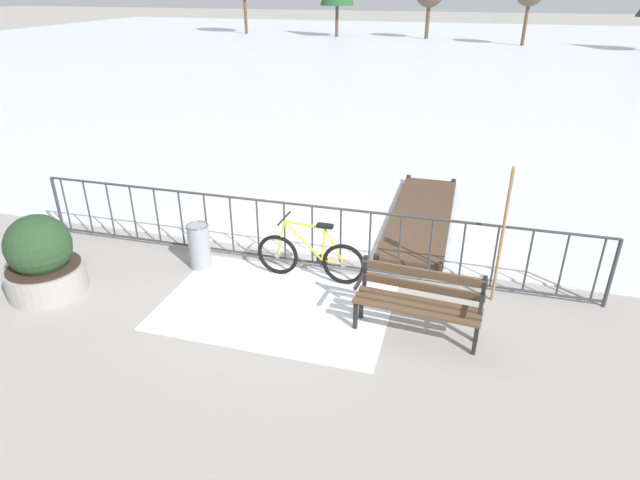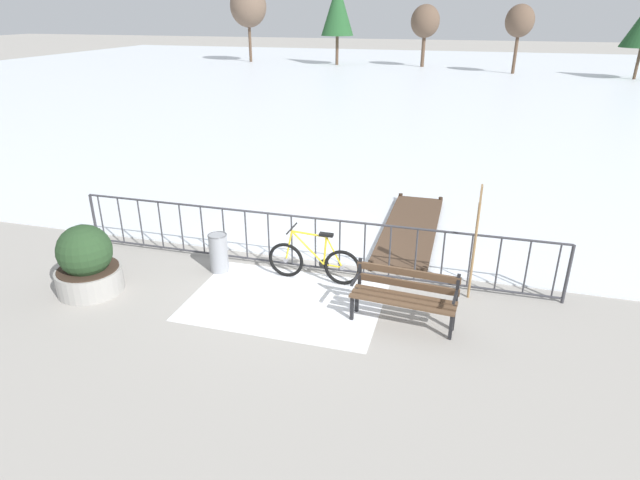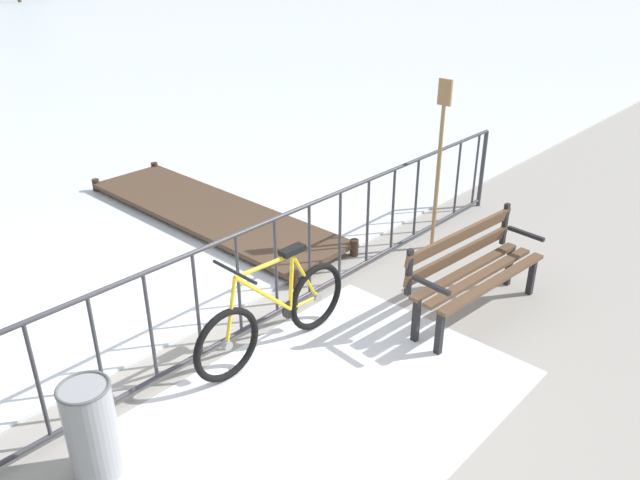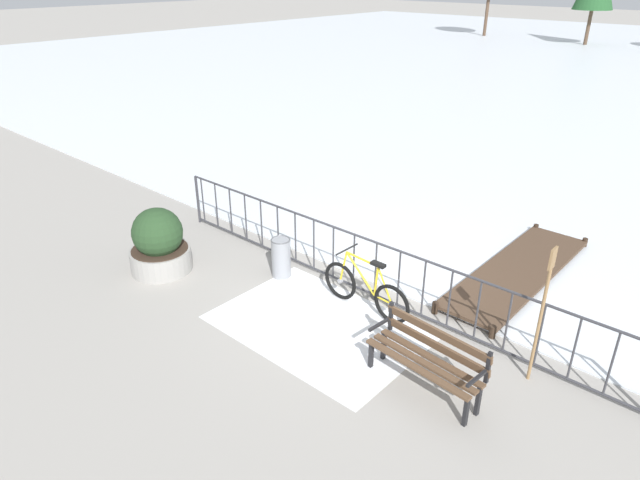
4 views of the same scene
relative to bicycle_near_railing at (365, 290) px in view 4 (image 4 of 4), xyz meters
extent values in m
plane|color=#9E9991|center=(-0.31, 0.37, -0.37)|extent=(160.00, 160.00, 0.00)
cube|color=white|center=(-0.25, -0.83, -0.36)|extent=(3.18, 2.19, 0.01)
cylinder|color=#38383D|center=(-0.31, 0.37, 0.68)|extent=(9.00, 0.04, 0.04)
cylinder|color=#38383D|center=(-0.31, 0.37, -0.29)|extent=(9.00, 0.04, 0.04)
cylinder|color=#38383D|center=(-4.81, 0.37, 0.16)|extent=(0.06, 0.06, 1.05)
cylinder|color=#38383D|center=(-4.63, 0.37, 0.20)|extent=(0.03, 0.03, 0.97)
cylinder|color=#38383D|center=(-4.17, 0.37, 0.20)|extent=(0.03, 0.03, 0.97)
cylinder|color=#38383D|center=(-3.72, 0.37, 0.20)|extent=(0.03, 0.03, 0.97)
cylinder|color=#38383D|center=(-3.26, 0.37, 0.20)|extent=(0.03, 0.03, 0.97)
cylinder|color=#38383D|center=(-2.81, 0.37, 0.20)|extent=(0.03, 0.03, 0.97)
cylinder|color=#38383D|center=(-2.35, 0.37, 0.20)|extent=(0.03, 0.03, 0.97)
cylinder|color=#38383D|center=(-1.90, 0.37, 0.20)|extent=(0.03, 0.03, 0.97)
cylinder|color=#38383D|center=(-1.44, 0.37, 0.20)|extent=(0.03, 0.03, 0.97)
cylinder|color=#38383D|center=(-0.99, 0.37, 0.20)|extent=(0.03, 0.03, 0.97)
cylinder|color=#38383D|center=(-0.53, 0.37, 0.20)|extent=(0.03, 0.03, 0.97)
cylinder|color=#38383D|center=(-0.08, 0.37, 0.20)|extent=(0.03, 0.03, 0.97)
cylinder|color=#38383D|center=(0.38, 0.37, 0.20)|extent=(0.03, 0.03, 0.97)
cylinder|color=#38383D|center=(0.83, 0.37, 0.20)|extent=(0.03, 0.03, 0.97)
cylinder|color=#38383D|center=(1.29, 0.37, 0.20)|extent=(0.03, 0.03, 0.97)
cylinder|color=#38383D|center=(1.74, 0.37, 0.20)|extent=(0.03, 0.03, 0.97)
cylinder|color=#38383D|center=(2.20, 0.37, 0.20)|extent=(0.03, 0.03, 0.97)
cylinder|color=#38383D|center=(2.65, 0.37, 0.20)|extent=(0.03, 0.03, 0.97)
cylinder|color=#38383D|center=(3.11, 0.37, 0.20)|extent=(0.03, 0.03, 0.97)
cylinder|color=#38383D|center=(3.56, 0.37, 0.20)|extent=(0.03, 0.03, 0.97)
torus|color=black|center=(0.52, -0.01, -0.04)|extent=(0.66, 0.07, 0.66)
cylinder|color=gray|center=(0.52, -0.01, -0.04)|extent=(0.08, 0.06, 0.08)
torus|color=black|center=(-0.53, 0.01, -0.04)|extent=(0.66, 0.07, 0.66)
cylinder|color=gray|center=(-0.53, 0.01, -0.04)|extent=(0.08, 0.06, 0.08)
cylinder|color=yellow|center=(0.21, 0.00, 0.25)|extent=(0.08, 0.04, 0.53)
cylinder|color=yellow|center=(-0.11, 0.00, 0.26)|extent=(0.61, 0.05, 0.59)
cylinder|color=yellow|center=(-0.09, 0.00, 0.53)|extent=(0.63, 0.05, 0.07)
cylinder|color=yellow|center=(0.35, -0.01, -0.03)|extent=(0.34, 0.04, 0.05)
cylinder|color=yellow|center=(0.37, -0.01, 0.24)|extent=(0.32, 0.04, 0.56)
cylinder|color=yellow|center=(-0.47, 0.01, 0.25)|extent=(0.16, 0.04, 0.59)
cube|color=black|center=(0.23, 0.00, 0.55)|extent=(0.24, 0.10, 0.05)
cylinder|color=black|center=(-0.40, 0.01, 0.59)|extent=(0.04, 0.52, 0.03)
cylinder|color=black|center=(0.19, 0.00, -0.02)|extent=(0.18, 0.02, 0.18)
cube|color=brown|center=(1.72, -0.87, 0.07)|extent=(1.60, 0.24, 0.04)
cube|color=brown|center=(1.71, -1.02, 0.07)|extent=(1.60, 0.24, 0.04)
cube|color=brown|center=(1.70, -1.17, 0.07)|extent=(1.60, 0.24, 0.04)
cube|color=brown|center=(1.73, -0.77, 0.21)|extent=(1.60, 0.19, 0.12)
cube|color=brown|center=(1.73, -0.77, 0.41)|extent=(1.60, 0.19, 0.12)
cube|color=black|center=(2.46, -1.22, -0.15)|extent=(0.05, 0.06, 0.44)
cube|color=black|center=(2.48, -0.95, -0.15)|extent=(0.05, 0.06, 0.44)
cube|color=black|center=(2.49, -0.84, 0.30)|extent=(0.05, 0.05, 0.45)
cube|color=black|center=(2.47, -1.08, 0.27)|extent=(0.07, 0.40, 0.04)
cube|color=black|center=(0.94, -1.09, -0.15)|extent=(0.05, 0.06, 0.44)
cube|color=black|center=(0.96, -0.82, -0.15)|extent=(0.05, 0.06, 0.44)
cube|color=black|center=(0.97, -0.71, 0.30)|extent=(0.05, 0.05, 0.45)
cube|color=black|center=(0.95, -0.96, 0.27)|extent=(0.07, 0.40, 0.04)
cylinder|color=#9E9B96|center=(-3.60, -1.41, -0.16)|extent=(1.10, 1.10, 0.41)
cylinder|color=#38281E|center=(-3.60, -1.41, 0.05)|extent=(1.01, 1.01, 0.02)
sphere|color=#264223|center=(-3.60, -1.41, 0.38)|extent=(0.90, 0.90, 0.90)
cylinder|color=gray|center=(-1.79, -0.11, -0.01)|extent=(0.34, 0.34, 0.72)
torus|color=#545558|center=(-1.79, -0.11, 0.35)|extent=(0.35, 0.35, 0.02)
cylinder|color=#937047|center=(2.68, 0.13, 0.48)|extent=(0.04, 0.04, 1.70)
cube|color=#937047|center=(2.68, 0.13, 1.47)|extent=(0.03, 0.16, 0.28)
cube|color=#4C3828|center=(1.40, 2.67, -0.25)|extent=(1.10, 4.00, 0.06)
cylinder|color=#35271C|center=(0.90, 0.67, -0.27)|extent=(0.10, 0.10, 0.20)
cylinder|color=#35271C|center=(1.89, 0.67, -0.27)|extent=(0.10, 0.10, 0.20)
cylinder|color=#35271C|center=(0.90, 4.67, -0.27)|extent=(0.10, 0.10, 0.20)
cylinder|color=#35271C|center=(1.89, 4.67, -0.27)|extent=(0.10, 0.10, 0.20)
cylinder|color=brown|center=(-9.17, 37.93, 1.60)|extent=(0.25, 0.25, 3.94)
cylinder|color=brown|center=(-17.33, 38.54, 1.47)|extent=(0.25, 0.25, 3.68)
camera|label=1|loc=(2.07, -6.79, 3.76)|focal=29.84mm
camera|label=2|loc=(2.41, -8.07, 4.12)|focal=29.71mm
camera|label=3|loc=(-3.11, -3.39, 2.97)|focal=35.10mm
camera|label=4|loc=(4.51, -6.17, 4.62)|focal=31.20mm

